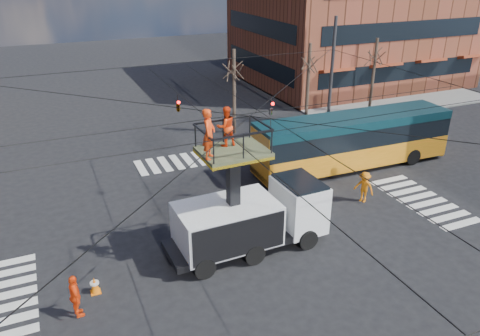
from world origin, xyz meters
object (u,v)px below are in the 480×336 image
Objects in this scene: utility_truck at (250,205)px; flagger at (364,187)px; worker_ground at (75,296)px; city_bus at (353,140)px; traffic_cone at (95,285)px.

flagger is at bearing 10.03° from utility_truck.
flagger is (14.56, 2.99, -0.01)m from worker_ground.
worker_ground is at bearing -104.66° from flagger.
utility_truck is at bearing -148.03° from city_bus.
utility_truck is at bearing -87.48° from worker_ground.
traffic_cone is at bearing -108.27° from flagger.
utility_truck is 4.23× the size of flagger.
utility_truck reaches higher than city_bus.
flagger is at bearing -87.40° from worker_ground.
city_bus is (9.24, 5.48, -0.37)m from utility_truck.
utility_truck is 7.40m from flagger.
city_bus reaches higher than traffic_cone.
traffic_cone is 1.38m from worker_ground.
worker_ground is at bearing -170.14° from utility_truck.
utility_truck is at bearing 3.95° from traffic_cone.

